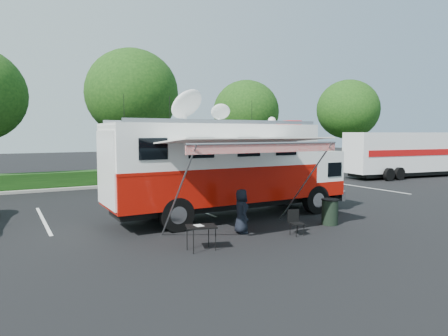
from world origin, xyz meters
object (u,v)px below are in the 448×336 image
at_px(command_truck, 228,167).
at_px(semi_trailer, 411,154).
at_px(folding_table, 201,227).
at_px(trash_bin, 330,212).

height_order(command_truck, semi_trailer, command_truck).
height_order(folding_table, trash_bin, trash_bin).
relative_size(command_truck, folding_table, 10.03).
height_order(command_truck, trash_bin, command_truck).
bearing_deg(folding_table, semi_trailer, 22.91).
relative_size(folding_table, semi_trailer, 0.09).
bearing_deg(semi_trailer, trash_bin, -152.27).
xyz_separation_m(folding_table, semi_trailer, (22.10, 9.34, 1.11)).
bearing_deg(command_truck, semi_trailer, 16.91).
height_order(command_truck, folding_table, command_truck).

